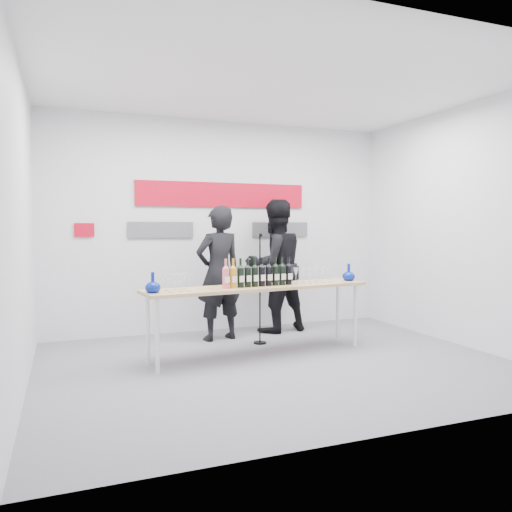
# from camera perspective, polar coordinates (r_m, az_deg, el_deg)

# --- Properties ---
(ground) EXTENTS (5.00, 5.00, 0.00)m
(ground) POSITION_cam_1_polar(r_m,az_deg,el_deg) (5.57, 2.51, -12.19)
(ground) COLOR slate
(ground) RESTS_ON ground
(back_wall) EXTENTS (5.00, 0.04, 3.00)m
(back_wall) POSITION_cam_1_polar(r_m,az_deg,el_deg) (7.24, -3.82, 3.41)
(back_wall) COLOR silver
(back_wall) RESTS_ON ground
(signage) EXTENTS (3.38, 0.02, 0.79)m
(signage) POSITION_cam_1_polar(r_m,az_deg,el_deg) (7.20, -4.19, 5.85)
(signage) COLOR red
(signage) RESTS_ON back_wall
(tasting_table) EXTENTS (2.75, 0.84, 0.81)m
(tasting_table) POSITION_cam_1_polar(r_m,az_deg,el_deg) (5.78, 0.36, -4.02)
(tasting_table) COLOR #DEAC77
(tasting_table) RESTS_ON ground
(wine_bottles) EXTENTS (0.89, 0.17, 0.33)m
(wine_bottles) POSITION_cam_1_polar(r_m,az_deg,el_deg) (5.69, 0.26, -1.84)
(wine_bottles) COLOR #CC5966
(wine_bottles) RESTS_ON tasting_table
(decanter_left) EXTENTS (0.16, 0.16, 0.21)m
(decanter_left) POSITION_cam_1_polar(r_m,az_deg,el_deg) (5.26, -11.71, -2.97)
(decanter_left) COLOR navy
(decanter_left) RESTS_ON tasting_table
(decanter_right) EXTENTS (0.16, 0.16, 0.21)m
(decanter_right) POSITION_cam_1_polar(r_m,az_deg,el_deg) (6.41, 10.55, -1.82)
(decanter_right) COLOR navy
(decanter_right) RESTS_ON tasting_table
(glasses_left) EXTENTS (0.28, 0.25, 0.18)m
(glasses_left) POSITION_cam_1_polar(r_m,az_deg,el_deg) (5.38, -8.98, -2.97)
(glasses_left) COLOR silver
(glasses_left) RESTS_ON tasting_table
(glasses_right) EXTENTS (0.58, 0.27, 0.18)m
(glasses_right) POSITION_cam_1_polar(r_m,az_deg,el_deg) (6.10, 6.04, -2.20)
(glasses_right) COLOR silver
(glasses_right) RESTS_ON tasting_table
(presenter_left) EXTENTS (0.72, 0.55, 1.76)m
(presenter_left) POSITION_cam_1_polar(r_m,az_deg,el_deg) (6.57, -4.29, -1.98)
(presenter_left) COLOR black
(presenter_left) RESTS_ON ground
(presenter_right) EXTENTS (1.02, 0.85, 1.88)m
(presenter_right) POSITION_cam_1_polar(r_m,az_deg,el_deg) (7.08, 2.18, -1.13)
(presenter_right) COLOR black
(presenter_right) RESTS_ON ground
(mic_stand) EXTENTS (0.16, 0.16, 1.41)m
(mic_stand) POSITION_cam_1_polar(r_m,az_deg,el_deg) (6.39, 0.46, -6.21)
(mic_stand) COLOR black
(mic_stand) RESTS_ON ground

